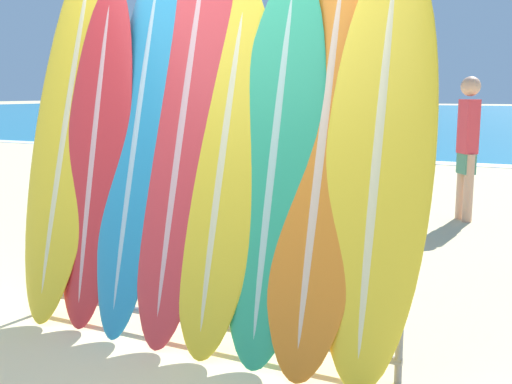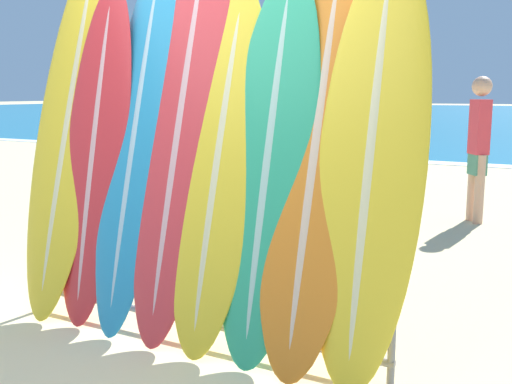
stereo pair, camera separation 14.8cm
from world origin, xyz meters
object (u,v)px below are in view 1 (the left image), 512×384
at_px(person_far_left, 467,143).
at_px(person_far_right, 386,125).
at_px(surfboard_slot_7, 378,165).
at_px(surfboard_slot_3, 184,130).
at_px(surfboard_slot_2, 138,141).
at_px(surfboard_slot_0, 69,126).
at_px(surfboard_slot_6, 322,159).
at_px(person_near_water, 312,127).
at_px(surfboard_slot_4, 224,169).
at_px(surfboard_slot_1, 96,153).
at_px(surfboard_slot_5, 274,164).
at_px(surfboard_rack, 197,273).

relative_size(person_far_left, person_far_right, 0.96).
bearing_deg(surfboard_slot_7, surfboard_slot_3, 177.49).
height_order(surfboard_slot_2, person_far_left, surfboard_slot_2).
bearing_deg(surfboard_slot_3, surfboard_slot_2, -175.88).
xyz_separation_m(surfboard_slot_0, person_far_left, (2.04, 4.25, -0.36)).
height_order(surfboard_slot_7, person_far_right, surfboard_slot_7).
bearing_deg(surfboard_slot_6, person_near_water, 111.30).
xyz_separation_m(surfboard_slot_4, surfboard_slot_6, (0.58, 0.03, 0.08)).
bearing_deg(surfboard_slot_1, surfboard_slot_5, 0.70).
bearing_deg(surfboard_slot_0, surfboard_slot_7, -1.47).
relative_size(surfboard_slot_0, person_near_water, 1.43).
bearing_deg(surfboard_slot_2, person_near_water, 99.78).
height_order(surfboard_slot_7, person_near_water, surfboard_slot_7).
bearing_deg(person_far_left, person_near_water, -152.32).
relative_size(surfboard_rack, surfboard_slot_7, 1.09).
height_order(surfboard_slot_1, surfboard_slot_4, surfboard_slot_1).
bearing_deg(surfboard_slot_5, surfboard_slot_4, -178.04).
xyz_separation_m(surfboard_slot_2, surfboard_slot_5, (0.94, -0.02, -0.09)).
bearing_deg(surfboard_slot_5, surfboard_slot_0, 178.13).
xyz_separation_m(surfboard_slot_4, person_far_left, (0.82, 4.31, -0.15)).
xyz_separation_m(person_far_left, person_far_right, (-1.65, 2.78, 0.04)).
xyz_separation_m(surfboard_slot_7, person_far_left, (-0.07, 4.31, -0.22)).
height_order(surfboard_slot_5, person_far_left, surfboard_slot_5).
distance_m(surfboard_rack, person_far_right, 7.20).
relative_size(surfboard_slot_2, surfboard_slot_4, 1.13).
bearing_deg(surfboard_slot_6, person_far_left, 86.79).
xyz_separation_m(surfboard_slot_0, surfboard_slot_7, (2.11, -0.05, -0.15)).
distance_m(surfboard_slot_1, person_far_left, 4.67).
height_order(surfboard_slot_0, surfboard_slot_3, surfboard_slot_0).
xyz_separation_m(surfboard_slot_0, surfboard_slot_4, (1.21, -0.06, -0.22)).
bearing_deg(surfboard_rack, surfboard_slot_2, 169.77).
distance_m(surfboard_rack, surfboard_slot_2, 0.90).
bearing_deg(surfboard_slot_6, surfboard_slot_0, 179.14).
xyz_separation_m(surfboard_slot_5, person_far_left, (0.51, 4.30, -0.19)).
bearing_deg(surfboard_slot_1, surfboard_slot_3, 5.73).
distance_m(surfboard_slot_2, surfboard_slot_5, 0.95).
distance_m(surfboard_slot_5, person_near_water, 5.91).
relative_size(surfboard_rack, person_near_water, 1.38).
distance_m(surfboard_slot_1, surfboard_slot_6, 1.52).
distance_m(surfboard_slot_4, person_far_right, 7.15).
height_order(person_near_water, person_far_right, person_near_water).
relative_size(surfboard_slot_3, person_far_right, 1.46).
bearing_deg(surfboard_slot_2, surfboard_slot_7, -1.09).
height_order(surfboard_slot_2, surfboard_slot_5, surfboard_slot_2).
xyz_separation_m(surfboard_slot_1, surfboard_slot_2, (0.31, 0.04, 0.09)).
bearing_deg(person_far_right, surfboard_slot_1, 93.44).
bearing_deg(surfboard_slot_2, surfboard_rack, -10.23).
bearing_deg(person_far_right, surfboard_slot_5, 103.47).
bearing_deg(surfboard_rack, surfboard_slot_5, 7.12).
height_order(surfboard_slot_2, surfboard_slot_6, surfboard_slot_2).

